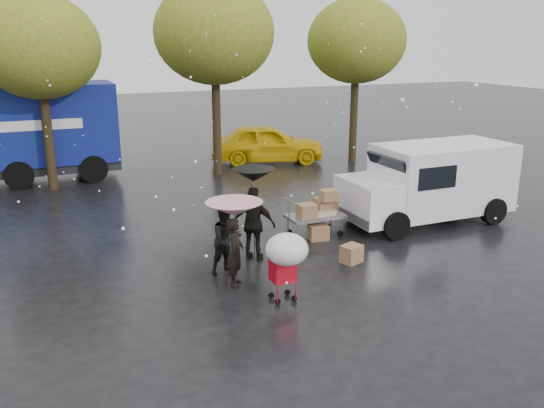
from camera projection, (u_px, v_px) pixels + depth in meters
name	position (u px, v px, depth m)	size (l,w,h in m)	color
ground	(251.00, 280.00, 12.54)	(90.00, 90.00, 0.00)	black
person_pink	(235.00, 252.00, 12.10)	(0.54, 0.36, 1.49)	black
person_middle	(227.00, 240.00, 12.73)	(0.75, 0.59, 1.55)	black
person_black	(254.00, 224.00, 13.46)	(1.04, 0.43, 1.77)	black
umbrella_pink	(234.00, 209.00, 11.84)	(1.20, 1.20, 1.85)	#4C4C4C
umbrella_black	(254.00, 175.00, 13.13)	(1.00, 1.00, 2.21)	#4C4C4C
vendor_cart	(318.00, 209.00, 15.16)	(1.52, 0.80, 1.27)	slate
shopping_cart	(286.00, 253.00, 11.16)	(0.84, 0.84, 1.46)	#B50A1A
white_van	(431.00, 182.00, 16.28)	(4.91, 2.18, 2.20)	white
blue_truck	(4.00, 135.00, 20.44)	(8.30, 2.60, 3.50)	navy
box_ground_near	(351.00, 254.00, 13.48)	(0.47, 0.37, 0.42)	brown
box_ground_far	(318.00, 232.00, 15.00)	(0.50, 0.39, 0.39)	brown
yellow_taxi	(267.00, 143.00, 24.18)	(1.91, 4.75, 1.62)	#E3B80B
tree_row	(132.00, 39.00, 19.79)	(21.60, 4.40, 7.12)	black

